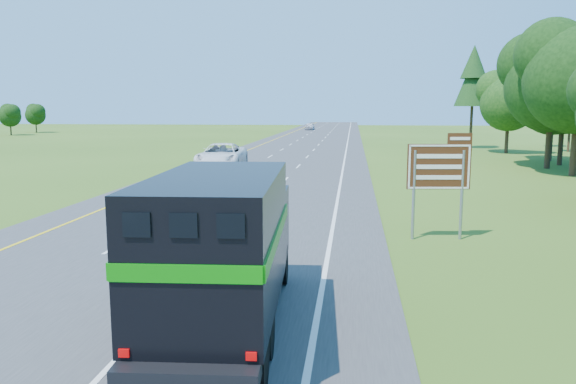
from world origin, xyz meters
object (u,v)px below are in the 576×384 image
far_car (310,126)px  exit_sign (440,171)px  horse_truck (224,245)px  white_suv (222,156)px

far_car → exit_sign: exit_sign is taller
exit_sign → horse_truck: bearing=-129.1°
horse_truck → exit_sign: exit_sign is taller
horse_truck → white_suv: 32.33m
white_suv → exit_sign: 26.01m
exit_sign → far_car: bearing=90.6°
horse_truck → exit_sign: 10.90m
exit_sign → white_suv: bearing=114.5°
white_suv → exit_sign: bearing=-61.8°
horse_truck → exit_sign: size_ratio=2.02×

